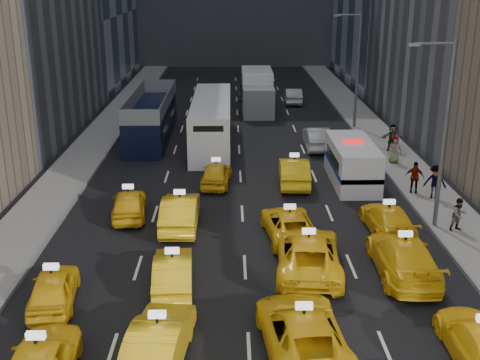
# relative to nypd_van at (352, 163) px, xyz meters

# --- Properties ---
(sidewalk_west) EXTENTS (3.00, 90.00, 0.15)m
(sidewalk_west) POSITION_rel_nypd_van_xyz_m (-17.04, 6.21, -1.11)
(sidewalk_west) COLOR gray
(sidewalk_west) RESTS_ON ground
(sidewalk_east) EXTENTS (3.00, 90.00, 0.15)m
(sidewalk_east) POSITION_rel_nypd_van_xyz_m (3.96, 6.21, -1.11)
(sidewalk_east) COLOR gray
(sidewalk_east) RESTS_ON ground
(curb_west) EXTENTS (0.15, 90.00, 0.18)m
(curb_west) POSITION_rel_nypd_van_xyz_m (-15.59, 6.21, -1.10)
(curb_west) COLOR slate
(curb_west) RESTS_ON ground
(curb_east) EXTENTS (0.15, 90.00, 0.18)m
(curb_east) POSITION_rel_nypd_van_xyz_m (2.51, 6.21, -1.10)
(curb_east) COLOR slate
(curb_east) RESTS_ON ground
(streetlight_near) EXTENTS (2.15, 0.22, 9.00)m
(streetlight_near) POSITION_rel_nypd_van_xyz_m (2.65, -6.79, 3.73)
(streetlight_near) COLOR #595B60
(streetlight_near) RESTS_ON ground
(streetlight_far) EXTENTS (2.15, 0.22, 9.00)m
(streetlight_far) POSITION_rel_nypd_van_xyz_m (2.65, 13.21, 3.73)
(streetlight_far) COLOR #595B60
(streetlight_far) RESTS_ON ground
(taxi_5) EXTENTS (2.14, 4.78, 1.52)m
(taxi_5) POSITION_rel_nypd_van_xyz_m (-9.40, -17.34, -0.43)
(taxi_5) COLOR yellow
(taxi_5) RESTS_ON ground
(taxi_6) EXTENTS (3.05, 5.74, 1.54)m
(taxi_6) POSITION_rel_nypd_van_xyz_m (-4.81, -16.92, -0.42)
(taxi_6) COLOR yellow
(taxi_6) RESTS_ON ground
(taxi_8) EXTENTS (2.06, 4.11, 1.34)m
(taxi_8) POSITION_rel_nypd_van_xyz_m (-13.69, -13.72, -0.52)
(taxi_8) COLOR yellow
(taxi_8) RESTS_ON ground
(taxi_9) EXTENTS (1.74, 4.30, 1.39)m
(taxi_9) POSITION_rel_nypd_van_xyz_m (-9.38, -12.53, -0.49)
(taxi_9) COLOR yellow
(taxi_9) RESTS_ON ground
(taxi_10) EXTENTS (3.02, 5.80, 1.56)m
(taxi_10) POSITION_rel_nypd_van_xyz_m (-3.94, -11.14, -0.41)
(taxi_10) COLOR yellow
(taxi_10) RESTS_ON ground
(taxi_11) EXTENTS (2.36, 5.55, 1.60)m
(taxi_11) POSITION_rel_nypd_van_xyz_m (-0.10, -11.55, -0.39)
(taxi_11) COLOR yellow
(taxi_11) RESTS_ON ground
(taxi_12) EXTENTS (2.08, 4.26, 1.40)m
(taxi_12) POSITION_rel_nypd_van_xyz_m (-12.27, -5.13, -0.49)
(taxi_12) COLOR yellow
(taxi_12) RESTS_ON ground
(taxi_13) EXTENTS (1.69, 4.82, 1.59)m
(taxi_13) POSITION_rel_nypd_van_xyz_m (-9.58, -6.48, -0.39)
(taxi_13) COLOR yellow
(taxi_13) RESTS_ON ground
(taxi_14) EXTENTS (2.69, 4.96, 1.32)m
(taxi_14) POSITION_rel_nypd_van_xyz_m (-4.40, -7.81, -0.53)
(taxi_14) COLOR yellow
(taxi_14) RESTS_ON ground
(taxi_15) EXTENTS (2.05, 4.73, 1.36)m
(taxi_15) POSITION_rel_nypd_van_xyz_m (0.32, -7.35, -0.51)
(taxi_15) COLOR yellow
(taxi_15) RESTS_ON ground
(taxi_16) EXTENTS (1.93, 4.09, 1.35)m
(taxi_16) POSITION_rel_nypd_van_xyz_m (-7.97, -0.36, -0.51)
(taxi_16) COLOR yellow
(taxi_16) RESTS_ON ground
(taxi_17) EXTENTS (1.85, 4.82, 1.57)m
(taxi_17) POSITION_rel_nypd_van_xyz_m (-3.43, -0.27, -0.40)
(taxi_17) COLOR yellow
(taxi_17) RESTS_ON ground
(nypd_van) EXTENTS (2.54, 6.17, 2.62)m
(nypd_van) POSITION_rel_nypd_van_xyz_m (0.00, 0.00, 0.00)
(nypd_van) COLOR silver
(nypd_van) RESTS_ON ground
(double_decker) EXTENTS (3.69, 11.88, 3.40)m
(double_decker) POSITION_rel_nypd_van_xyz_m (-13.02, 10.36, 0.50)
(double_decker) COLOR black
(double_decker) RESTS_ON ground
(city_bus) EXTENTS (2.76, 12.81, 3.30)m
(city_bus) POSITION_rel_nypd_van_xyz_m (-8.49, 8.70, 0.45)
(city_bus) COLOR silver
(city_bus) RESTS_ON ground
(box_truck) EXTENTS (3.36, 8.01, 3.57)m
(box_truck) POSITION_rel_nypd_van_xyz_m (-4.74, 19.78, 0.57)
(box_truck) COLOR silver
(box_truck) RESTS_ON ground
(misc_car_0) EXTENTS (1.63, 4.63, 1.52)m
(misc_car_0) POSITION_rel_nypd_van_xyz_m (-1.03, 7.42, -0.43)
(misc_car_0) COLOR #B1B3BA
(misc_car_0) RESTS_ON ground
(misc_car_1) EXTENTS (2.35, 5.00, 1.38)m
(misc_car_1) POSITION_rel_nypd_van_xyz_m (-13.67, 21.52, -0.50)
(misc_car_1) COLOR black
(misc_car_1) RESTS_ON ground
(misc_car_2) EXTENTS (2.38, 5.67, 1.64)m
(misc_car_2) POSITION_rel_nypd_van_xyz_m (-5.19, 25.96, -0.37)
(misc_car_2) COLOR slate
(misc_car_2) RESTS_ON ground
(misc_car_3) EXTENTS (2.34, 4.71, 1.54)m
(misc_car_3) POSITION_rel_nypd_van_xyz_m (-9.59, 23.32, -0.42)
(misc_car_3) COLOR black
(misc_car_3) RESTS_ON ground
(misc_car_4) EXTENTS (1.66, 4.39, 1.43)m
(misc_car_4) POSITION_rel_nypd_van_xyz_m (-1.15, 23.21, -0.47)
(misc_car_4) COLOR #A6AAAE
(misc_car_4) RESTS_ON ground
(pedestrian_1) EXTENTS (0.87, 0.65, 1.60)m
(pedestrian_1) POSITION_rel_nypd_van_xyz_m (3.65, -7.43, -0.24)
(pedestrian_1) COLOR gray
(pedestrian_1) RESTS_ON sidewalk_east
(pedestrian_2) EXTENTS (1.30, 0.89, 1.86)m
(pedestrian_2) POSITION_rel_nypd_van_xyz_m (3.90, -3.10, -0.11)
(pedestrian_2) COLOR gray
(pedestrian_2) RESTS_ON sidewalk_east
(pedestrian_3) EXTENTS (1.13, 0.76, 1.77)m
(pedestrian_3) POSITION_rel_nypd_van_xyz_m (3.07, -2.14, -0.15)
(pedestrian_3) COLOR gray
(pedestrian_3) RESTS_ON sidewalk_east
(pedestrian_4) EXTENTS (0.90, 0.55, 1.77)m
(pedestrian_4) POSITION_rel_nypd_van_xyz_m (3.41, 3.42, -0.15)
(pedestrian_4) COLOR gray
(pedestrian_4) RESTS_ON sidewalk_east
(pedestrian_5) EXTENTS (1.73, 0.60, 1.84)m
(pedestrian_5) POSITION_rel_nypd_van_xyz_m (3.99, 6.25, -0.12)
(pedestrian_5) COLOR gray
(pedestrian_5) RESTS_ON sidewalk_east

